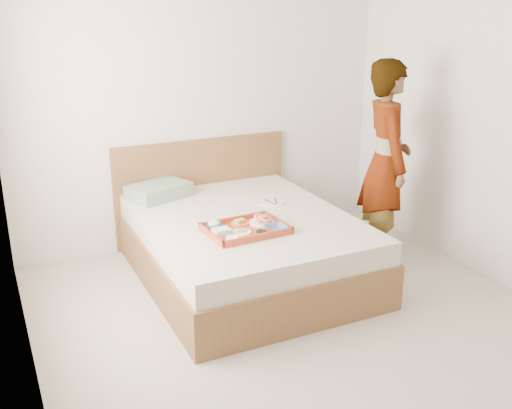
{
  "coord_description": "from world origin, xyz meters",
  "views": [
    {
      "loc": [
        -1.87,
        -3.0,
        2.14
      ],
      "look_at": [
        0.0,
        0.9,
        0.65
      ],
      "focal_mm": 41.44,
      "sensor_mm": 36.0,
      "label": 1
    }
  ],
  "objects_px": {
    "bed": "(245,247)",
    "person": "(386,162)",
    "dinner_plate": "(272,202)",
    "tray": "(246,228)"
  },
  "relations": [
    {
      "from": "bed",
      "to": "person",
      "type": "distance_m",
      "value": 1.38
    },
    {
      "from": "dinner_plate",
      "to": "person",
      "type": "relative_size",
      "value": 0.13
    },
    {
      "from": "bed",
      "to": "dinner_plate",
      "type": "distance_m",
      "value": 0.47
    },
    {
      "from": "bed",
      "to": "tray",
      "type": "distance_m",
      "value": 0.45
    },
    {
      "from": "person",
      "to": "dinner_plate",
      "type": "bearing_deg",
      "value": 91.07
    },
    {
      "from": "tray",
      "to": "person",
      "type": "relative_size",
      "value": 0.34
    },
    {
      "from": "bed",
      "to": "tray",
      "type": "relative_size",
      "value": 3.46
    },
    {
      "from": "tray",
      "to": "dinner_plate",
      "type": "xyz_separation_m",
      "value": [
        0.48,
        0.5,
        -0.02
      ]
    },
    {
      "from": "tray",
      "to": "dinner_plate",
      "type": "bearing_deg",
      "value": 42.89
    },
    {
      "from": "dinner_plate",
      "to": "person",
      "type": "distance_m",
      "value": 1.01
    }
  ]
}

